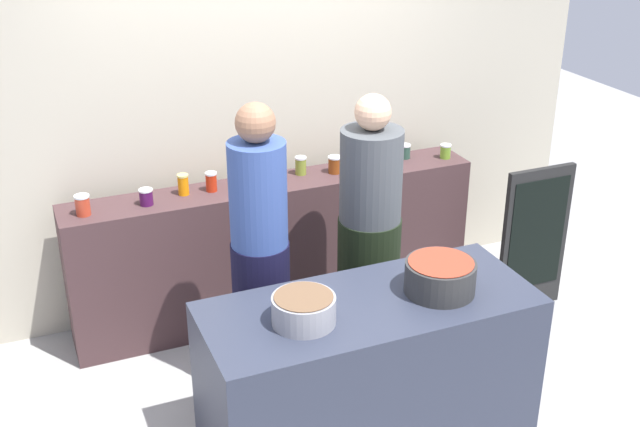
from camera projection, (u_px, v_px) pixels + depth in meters
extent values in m
plane|color=#989794|center=(344.00, 403.00, 4.57)|extent=(12.00, 12.00, 0.00)
cube|color=#B5AC98|center=(255.00, 85.00, 5.16)|extent=(4.80, 0.12, 3.00)
cube|color=#412B2D|center=(276.00, 248.00, 5.29)|extent=(2.70, 0.36, 0.95)
cube|color=#2B3041|center=(368.00, 372.00, 4.14)|extent=(1.70, 0.70, 0.84)
cylinder|color=#B63922|center=(83.00, 206.00, 4.62)|extent=(0.08, 0.08, 0.11)
cylinder|color=silver|center=(81.00, 196.00, 4.59)|extent=(0.09, 0.09, 0.01)
cylinder|color=#421143|center=(146.00, 198.00, 4.76)|extent=(0.08, 0.08, 0.09)
cylinder|color=silver|center=(145.00, 190.00, 4.74)|extent=(0.08, 0.08, 0.01)
cylinder|color=orange|center=(183.00, 185.00, 4.89)|extent=(0.07, 0.07, 0.12)
cylinder|color=#D6C666|center=(183.00, 176.00, 4.86)|extent=(0.07, 0.07, 0.01)
cylinder|color=#B52711|center=(211.00, 183.00, 4.94)|extent=(0.07, 0.07, 0.11)
cylinder|color=silver|center=(211.00, 173.00, 4.92)|extent=(0.07, 0.07, 0.01)
cylinder|color=yellow|center=(241.00, 179.00, 5.01)|extent=(0.07, 0.07, 0.10)
cylinder|color=black|center=(241.00, 171.00, 4.99)|extent=(0.07, 0.07, 0.01)
cylinder|color=#A43B24|center=(269.00, 175.00, 5.05)|extent=(0.08, 0.08, 0.12)
cylinder|color=black|center=(269.00, 166.00, 5.02)|extent=(0.08, 0.08, 0.01)
cylinder|color=olive|center=(301.00, 166.00, 5.20)|extent=(0.07, 0.07, 0.11)
cylinder|color=silver|center=(301.00, 158.00, 5.17)|extent=(0.08, 0.08, 0.01)
cylinder|color=brown|center=(335.00, 165.00, 5.22)|extent=(0.09, 0.09, 0.10)
cylinder|color=silver|center=(335.00, 157.00, 5.20)|extent=(0.09, 0.09, 0.01)
cylinder|color=#422057|center=(356.00, 165.00, 5.23)|extent=(0.07, 0.07, 0.10)
cylinder|color=silver|center=(357.00, 157.00, 5.21)|extent=(0.07, 0.07, 0.01)
cylinder|color=#29483B|center=(405.00, 152.00, 5.47)|extent=(0.08, 0.08, 0.09)
cylinder|color=silver|center=(405.00, 145.00, 5.45)|extent=(0.08, 0.08, 0.01)
cylinder|color=olive|center=(445.00, 152.00, 5.47)|extent=(0.07, 0.07, 0.09)
cylinder|color=silver|center=(446.00, 145.00, 5.45)|extent=(0.07, 0.07, 0.01)
cylinder|color=gray|center=(304.00, 310.00, 3.77)|extent=(0.31, 0.31, 0.14)
cylinder|color=brown|center=(304.00, 297.00, 3.74)|extent=(0.28, 0.28, 0.00)
cylinder|color=#2D2D2D|center=(440.00, 277.00, 4.03)|extent=(0.36, 0.36, 0.17)
cylinder|color=maroon|center=(441.00, 262.00, 3.99)|extent=(0.33, 0.33, 0.00)
cylinder|color=black|center=(262.00, 318.00, 4.51)|extent=(0.32, 0.32, 0.95)
cylinder|color=#334B8B|center=(258.00, 194.00, 4.19)|extent=(0.31, 0.31, 0.58)
sphere|color=#8C6047|center=(255.00, 123.00, 4.03)|extent=(0.21, 0.21, 0.21)
cylinder|color=black|center=(368.00, 285.00, 4.90)|extent=(0.38, 0.38, 0.90)
cylinder|color=#454A4E|center=(371.00, 176.00, 4.59)|extent=(0.36, 0.36, 0.55)
sphere|color=#D8A884|center=(373.00, 112.00, 4.43)|extent=(0.21, 0.21, 0.21)
cube|color=black|center=(534.00, 240.00, 5.33)|extent=(0.50, 0.04, 1.03)
cube|color=black|center=(537.00, 234.00, 5.29)|extent=(0.43, 0.01, 0.78)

